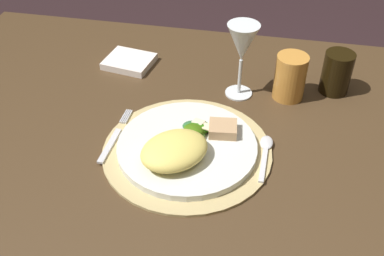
{
  "coord_description": "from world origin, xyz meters",
  "views": [
    {
      "loc": [
        0.08,
        -0.68,
        1.33
      ],
      "look_at": [
        -0.06,
        0.02,
        0.73
      ],
      "focal_mm": 42.89,
      "sensor_mm": 36.0,
      "label": 1
    }
  ],
  "objects_px": {
    "spoon": "(265,150)",
    "wine_glass": "(242,45)",
    "fork": "(114,138)",
    "napkin": "(129,62)",
    "dark_tumbler": "(337,73)",
    "dinner_plate": "(187,146)",
    "amber_tumbler": "(290,77)",
    "dining_table": "(219,180)"
  },
  "relations": [
    {
      "from": "dinner_plate",
      "to": "dark_tumbler",
      "type": "bearing_deg",
      "value": 43.18
    },
    {
      "from": "fork",
      "to": "amber_tumbler",
      "type": "distance_m",
      "value": 0.41
    },
    {
      "from": "napkin",
      "to": "amber_tumbler",
      "type": "relative_size",
      "value": 1.09
    },
    {
      "from": "fork",
      "to": "napkin",
      "type": "bearing_deg",
      "value": 101.38
    },
    {
      "from": "amber_tumbler",
      "to": "dark_tumbler",
      "type": "relative_size",
      "value": 1.06
    },
    {
      "from": "dining_table",
      "to": "wine_glass",
      "type": "relative_size",
      "value": 8.45
    },
    {
      "from": "spoon",
      "to": "wine_glass",
      "type": "xyz_separation_m",
      "value": [
        -0.08,
        0.19,
        0.12
      ]
    },
    {
      "from": "fork",
      "to": "wine_glass",
      "type": "relative_size",
      "value": 0.97
    },
    {
      "from": "dinner_plate",
      "to": "amber_tumbler",
      "type": "bearing_deg",
      "value": 50.72
    },
    {
      "from": "dining_table",
      "to": "dinner_plate",
      "type": "height_order",
      "value": "dinner_plate"
    },
    {
      "from": "dining_table",
      "to": "napkin",
      "type": "distance_m",
      "value": 0.4
    },
    {
      "from": "spoon",
      "to": "wine_glass",
      "type": "distance_m",
      "value": 0.24
    },
    {
      "from": "napkin",
      "to": "wine_glass",
      "type": "relative_size",
      "value": 0.65
    },
    {
      "from": "dining_table",
      "to": "spoon",
      "type": "bearing_deg",
      "value": -0.1
    },
    {
      "from": "fork",
      "to": "wine_glass",
      "type": "height_order",
      "value": "wine_glass"
    },
    {
      "from": "fork",
      "to": "dinner_plate",
      "type": "bearing_deg",
      "value": -0.94
    },
    {
      "from": "napkin",
      "to": "amber_tumbler",
      "type": "height_order",
      "value": "amber_tumbler"
    },
    {
      "from": "dark_tumbler",
      "to": "fork",
      "type": "bearing_deg",
      "value": -148.57
    },
    {
      "from": "wine_glass",
      "to": "amber_tumbler",
      "type": "bearing_deg",
      "value": 6.17
    },
    {
      "from": "fork",
      "to": "dark_tumbler",
      "type": "height_order",
      "value": "dark_tumbler"
    },
    {
      "from": "dinner_plate",
      "to": "fork",
      "type": "height_order",
      "value": "dinner_plate"
    },
    {
      "from": "dining_table",
      "to": "napkin",
      "type": "height_order",
      "value": "napkin"
    },
    {
      "from": "dinner_plate",
      "to": "fork",
      "type": "bearing_deg",
      "value": 179.06
    },
    {
      "from": "amber_tumbler",
      "to": "dinner_plate",
      "type": "bearing_deg",
      "value": -129.28
    },
    {
      "from": "dinner_plate",
      "to": "amber_tumbler",
      "type": "height_order",
      "value": "amber_tumbler"
    },
    {
      "from": "amber_tumbler",
      "to": "dark_tumbler",
      "type": "xyz_separation_m",
      "value": [
        0.1,
        0.04,
        -0.0
      ]
    },
    {
      "from": "fork",
      "to": "spoon",
      "type": "relative_size",
      "value": 1.28
    },
    {
      "from": "dinner_plate",
      "to": "napkin",
      "type": "distance_m",
      "value": 0.36
    },
    {
      "from": "dinner_plate",
      "to": "dark_tumbler",
      "type": "distance_m",
      "value": 0.4
    },
    {
      "from": "spoon",
      "to": "napkin",
      "type": "xyz_separation_m",
      "value": [
        -0.36,
        0.27,
        0.0
      ]
    },
    {
      "from": "wine_glass",
      "to": "dining_table",
      "type": "bearing_deg",
      "value": -93.83
    },
    {
      "from": "fork",
      "to": "dark_tumbler",
      "type": "xyz_separation_m",
      "value": [
        0.44,
        0.27,
        0.04
      ]
    },
    {
      "from": "fork",
      "to": "napkin",
      "type": "relative_size",
      "value": 1.49
    },
    {
      "from": "napkin",
      "to": "wine_glass",
      "type": "height_order",
      "value": "wine_glass"
    },
    {
      "from": "dining_table",
      "to": "spoon",
      "type": "height_order",
      "value": "spoon"
    },
    {
      "from": "spoon",
      "to": "wine_glass",
      "type": "bearing_deg",
      "value": 111.5
    },
    {
      "from": "dinner_plate",
      "to": "fork",
      "type": "relative_size",
      "value": 1.62
    },
    {
      "from": "fork",
      "to": "spoon",
      "type": "height_order",
      "value": "spoon"
    },
    {
      "from": "dark_tumbler",
      "to": "dinner_plate",
      "type": "bearing_deg",
      "value": -136.82
    },
    {
      "from": "fork",
      "to": "dark_tumbler",
      "type": "relative_size",
      "value": 1.72
    },
    {
      "from": "fork",
      "to": "dark_tumbler",
      "type": "bearing_deg",
      "value": 31.43
    },
    {
      "from": "spoon",
      "to": "napkin",
      "type": "height_order",
      "value": "napkin"
    }
  ]
}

